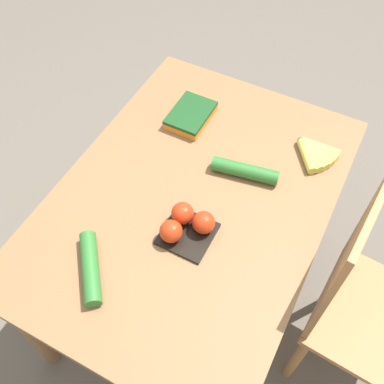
{
  "coord_description": "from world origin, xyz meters",
  "views": [
    {
      "loc": [
        0.76,
        0.4,
        1.94
      ],
      "look_at": [
        0.0,
        0.0,
        0.75
      ],
      "focal_mm": 42.0,
      "sensor_mm": 36.0,
      "label": 1
    }
  ],
  "objects_px": {
    "chair": "(362,302)",
    "banana_bunch": "(314,152)",
    "tomato_pack": "(186,224)",
    "carrot_bag": "(191,115)",
    "cucumber_near": "(245,171)",
    "cucumber_far": "(90,268)"
  },
  "relations": [
    {
      "from": "carrot_bag",
      "to": "cucumber_near",
      "type": "height_order",
      "value": "cucumber_near"
    },
    {
      "from": "carrot_bag",
      "to": "cucumber_far",
      "type": "distance_m",
      "value": 0.7
    },
    {
      "from": "chair",
      "to": "tomato_pack",
      "type": "bearing_deg",
      "value": 107.66
    },
    {
      "from": "chair",
      "to": "carrot_bag",
      "type": "relative_size",
      "value": 5.35
    },
    {
      "from": "carrot_bag",
      "to": "cucumber_far",
      "type": "relative_size",
      "value": 0.9
    },
    {
      "from": "banana_bunch",
      "to": "tomato_pack",
      "type": "distance_m",
      "value": 0.55
    },
    {
      "from": "cucumber_near",
      "to": "cucumber_far",
      "type": "bearing_deg",
      "value": -25.24
    },
    {
      "from": "chair",
      "to": "banana_bunch",
      "type": "xyz_separation_m",
      "value": [
        -0.35,
        -0.34,
        0.23
      ]
    },
    {
      "from": "chair",
      "to": "banana_bunch",
      "type": "distance_m",
      "value": 0.53
    },
    {
      "from": "chair",
      "to": "cucumber_far",
      "type": "height_order",
      "value": "chair"
    },
    {
      "from": "chair",
      "to": "banana_bunch",
      "type": "height_order",
      "value": "chair"
    },
    {
      "from": "tomato_pack",
      "to": "cucumber_near",
      "type": "relative_size",
      "value": 0.67
    },
    {
      "from": "tomato_pack",
      "to": "carrot_bag",
      "type": "xyz_separation_m",
      "value": [
        -0.44,
        -0.22,
        -0.01
      ]
    },
    {
      "from": "banana_bunch",
      "to": "tomato_pack",
      "type": "height_order",
      "value": "tomato_pack"
    },
    {
      "from": "tomato_pack",
      "to": "cucumber_near",
      "type": "bearing_deg",
      "value": 165.74
    },
    {
      "from": "carrot_bag",
      "to": "cucumber_near",
      "type": "relative_size",
      "value": 0.8
    },
    {
      "from": "cucumber_far",
      "to": "banana_bunch",
      "type": "bearing_deg",
      "value": 149.37
    },
    {
      "from": "cucumber_far",
      "to": "tomato_pack",
      "type": "bearing_deg",
      "value": 144.32
    },
    {
      "from": "cucumber_near",
      "to": "cucumber_far",
      "type": "height_order",
      "value": "same"
    },
    {
      "from": "tomato_pack",
      "to": "banana_bunch",
      "type": "bearing_deg",
      "value": 152.26
    },
    {
      "from": "chair",
      "to": "cucumber_far",
      "type": "xyz_separation_m",
      "value": [
        0.39,
        -0.77,
        0.24
      ]
    },
    {
      "from": "chair",
      "to": "banana_bunch",
      "type": "relative_size",
      "value": 6.43
    }
  ]
}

